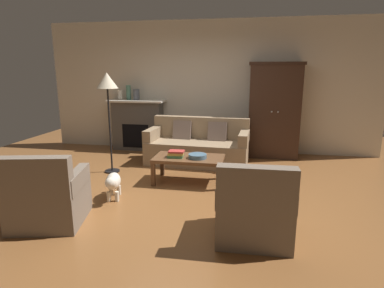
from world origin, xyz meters
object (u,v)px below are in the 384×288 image
object	(u,v)px
book_stack	(176,154)
armchair_near_right	(254,211)
mantel_vase_slate	(136,95)
dog	(113,182)
fireplace	(138,125)
armoire	(274,110)
fruit_bowl	(198,156)
floor_lamp	(107,87)
coffee_table	(189,160)
couch	(198,147)
mantel_vase_jade	(129,93)
armchair_near_left	(48,198)
mantel_vase_cream	(120,95)

from	to	relation	value
book_stack	armchair_near_right	distance (m)	1.96
mantel_vase_slate	dog	xyz separation A→B (m)	(0.65, -2.80, -0.99)
fireplace	book_stack	world-z (taller)	fireplace
armoire	fruit_bowl	world-z (taller)	armoire
floor_lamp	mantel_vase_slate	bearing A→B (deg)	93.62
fireplace	book_stack	bearing A→B (deg)	-56.11
coffee_table	fruit_bowl	distance (m)	0.18
coffee_table	mantel_vase_slate	world-z (taller)	mantel_vase_slate
couch	mantel_vase_jade	bearing A→B (deg)	154.05
armchair_near_right	floor_lamp	bearing A→B (deg)	142.53
book_stack	floor_lamp	xyz separation A→B (m)	(-1.25, 0.34, 1.02)
mantel_vase_slate	armchair_near_right	world-z (taller)	mantel_vase_slate
fruit_bowl	dog	world-z (taller)	fruit_bowl
couch	armchair_near_right	world-z (taller)	armchair_near_right
dog	coffee_table	bearing A→B (deg)	43.82
mantel_vase_jade	armchair_near_left	bearing A→B (deg)	-83.82
book_stack	mantel_vase_slate	bearing A→B (deg)	124.12
mantel_vase_cream	fireplace	bearing A→B (deg)	2.70
fruit_bowl	mantel_vase_slate	size ratio (longest dim) A/B	1.20
fruit_bowl	book_stack	xyz separation A→B (m)	(-0.34, -0.01, 0.02)
couch	floor_lamp	size ratio (longest dim) A/B	1.14
mantel_vase_jade	coffee_table	bearing A→B (deg)	-48.35
fruit_bowl	floor_lamp	world-z (taller)	floor_lamp
mantel_vase_cream	floor_lamp	bearing A→B (deg)	-73.67
couch	book_stack	size ratio (longest dim) A/B	7.48
armoire	coffee_table	size ratio (longest dim) A/B	1.74
book_stack	mantel_vase_slate	distance (m)	2.53
fireplace	armchair_near_left	world-z (taller)	fireplace
couch	armoire	bearing A→B (deg)	27.95
book_stack	dog	world-z (taller)	book_stack
armchair_near_right	dog	distance (m)	2.05
mantel_vase_cream	dog	bearing A→B (deg)	-69.92
armoire	armchair_near_right	bearing A→B (deg)	-96.42
fireplace	coffee_table	xyz separation A→B (m)	(1.55, -1.96, -0.20)
coffee_table	mantel_vase_cream	xyz separation A→B (m)	(-1.93, 1.94, 0.86)
fireplace	mantel_vase_jade	xyz separation A→B (m)	(-0.18, -0.02, 0.71)
mantel_vase_slate	armoire	bearing A→B (deg)	-1.17
coffee_table	armchair_near_left	bearing A→B (deg)	-128.30
mantel_vase_slate	fireplace	bearing A→B (deg)	90.00
book_stack	mantel_vase_jade	distance (m)	2.64
fireplace	couch	xyz separation A→B (m)	(1.51, -0.84, -0.25)
couch	coffee_table	distance (m)	1.12
fruit_bowl	book_stack	distance (m)	0.35
fruit_bowl	book_stack	bearing A→B (deg)	-178.48
mantel_vase_slate	mantel_vase_cream	bearing A→B (deg)	180.00
armoire	floor_lamp	bearing A→B (deg)	-150.73
coffee_table	fruit_bowl	size ratio (longest dim) A/B	3.87
dog	floor_lamp	bearing A→B (deg)	115.18
floor_lamp	armchair_near_left	bearing A→B (deg)	-86.86
book_stack	armoire	bearing A→B (deg)	50.47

